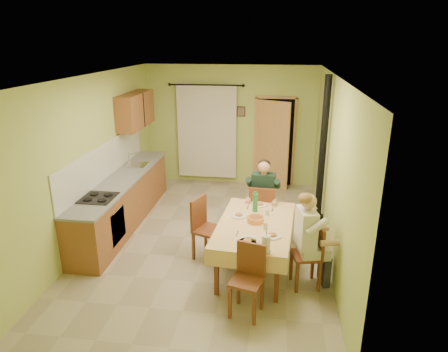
# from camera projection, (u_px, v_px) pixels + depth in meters

# --- Properties ---
(floor) EXTENTS (4.00, 6.00, 0.01)m
(floor) POSITION_uv_depth(u_px,v_px,m) (209.00, 239.00, 7.05)
(floor) COLOR tan
(floor) RESTS_ON ground
(room_shell) EXTENTS (4.04, 6.04, 2.82)m
(room_shell) POSITION_uv_depth(u_px,v_px,m) (208.00, 138.00, 6.46)
(room_shell) COLOR #BED06A
(room_shell) RESTS_ON ground
(kitchen_run) EXTENTS (0.64, 3.64, 1.56)m
(kitchen_run) POSITION_uv_depth(u_px,v_px,m) (123.00, 200.00, 7.49)
(kitchen_run) COLOR brown
(kitchen_run) RESTS_ON ground
(upper_cabinets) EXTENTS (0.35, 1.40, 0.70)m
(upper_cabinets) POSITION_uv_depth(u_px,v_px,m) (136.00, 110.00, 8.25)
(upper_cabinets) COLOR brown
(upper_cabinets) RESTS_ON room_shell
(curtain) EXTENTS (1.70, 0.07, 2.22)m
(curtain) POSITION_uv_depth(u_px,v_px,m) (207.00, 132.00, 9.43)
(curtain) COLOR black
(curtain) RESTS_ON ground
(doorway) EXTENTS (0.96, 0.42, 2.15)m
(doorway) POSITION_uv_depth(u_px,v_px,m) (274.00, 143.00, 9.28)
(doorway) COLOR black
(doorway) RESTS_ON ground
(dining_table) EXTENTS (1.23, 1.89, 0.76)m
(dining_table) POSITION_uv_depth(u_px,v_px,m) (255.00, 246.00, 6.03)
(dining_table) COLOR #EFC17B
(dining_table) RESTS_ON ground
(tableware) EXTENTS (0.78, 1.68, 0.33)m
(tableware) POSITION_uv_depth(u_px,v_px,m) (256.00, 223.00, 5.79)
(tableware) COLOR white
(tableware) RESTS_ON dining_table
(chair_far) EXTENTS (0.46, 0.46, 1.00)m
(chair_far) POSITION_uv_depth(u_px,v_px,m) (262.00, 222.00, 7.01)
(chair_far) COLOR brown
(chair_far) RESTS_ON ground
(chair_near) EXTENTS (0.46, 0.46, 0.93)m
(chair_near) POSITION_uv_depth(u_px,v_px,m) (247.00, 294.00, 5.05)
(chair_near) COLOR brown
(chair_near) RESTS_ON ground
(chair_right) EXTENTS (0.45, 0.45, 0.93)m
(chair_right) POSITION_uv_depth(u_px,v_px,m) (306.00, 267.00, 5.63)
(chair_right) COLOR brown
(chair_right) RESTS_ON ground
(chair_left) EXTENTS (0.56, 0.56, 1.00)m
(chair_left) POSITION_uv_depth(u_px,v_px,m) (209.00, 241.00, 6.38)
(chair_left) COLOR brown
(chair_left) RESTS_ON ground
(man_far) EXTENTS (0.60, 0.48, 1.39)m
(man_far) POSITION_uv_depth(u_px,v_px,m) (263.00, 191.00, 6.83)
(man_far) COLOR #192D23
(man_far) RESTS_ON chair_far
(man_right) EXTENTS (0.55, 0.63, 1.39)m
(man_right) POSITION_uv_depth(u_px,v_px,m) (308.00, 230.00, 5.44)
(man_right) COLOR silver
(man_right) RESTS_ON chair_right
(stove_flue) EXTENTS (0.24, 0.24, 2.80)m
(stove_flue) POSITION_uv_depth(u_px,v_px,m) (320.00, 178.00, 7.03)
(stove_flue) COLOR black
(stove_flue) RESTS_ON ground
(picture_back) EXTENTS (0.19, 0.03, 0.23)m
(picture_back) POSITION_uv_depth(u_px,v_px,m) (241.00, 112.00, 9.23)
(picture_back) COLOR black
(picture_back) RESTS_ON room_shell
(picture_right) EXTENTS (0.03, 0.31, 0.21)m
(picture_right) POSITION_uv_depth(u_px,v_px,m) (325.00, 125.00, 7.32)
(picture_right) COLOR brown
(picture_right) RESTS_ON room_shell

